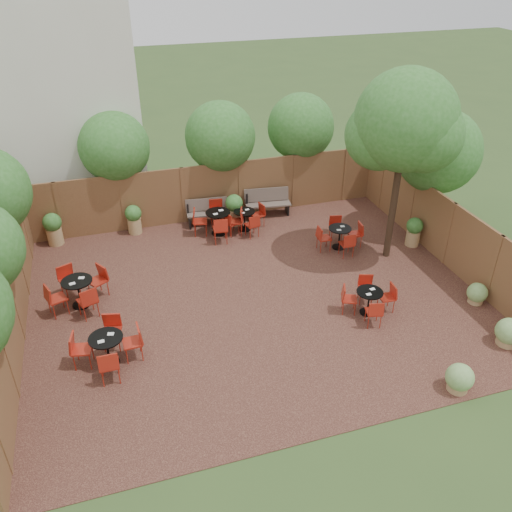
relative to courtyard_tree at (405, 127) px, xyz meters
name	(u,v)px	position (x,y,z in m)	size (l,w,h in m)	color
ground	(255,297)	(-4.54, -0.88, -4.10)	(80.00, 80.00, 0.00)	#354F23
courtyard_paving	(255,297)	(-4.54, -0.88, -4.09)	(12.00, 10.00, 0.02)	#341815
fence_back	(212,192)	(-4.54, 4.12, -3.10)	(12.00, 0.08, 2.00)	brown
fence_left	(14,307)	(-10.54, -0.88, -3.10)	(0.08, 10.00, 2.00)	brown
fence_right	(449,234)	(1.46, -0.88, -3.10)	(0.08, 10.00, 2.00)	brown
neighbour_building	(58,92)	(-9.04, 7.12, -0.10)	(5.00, 4.00, 8.00)	silver
overhang_foliage	(180,175)	(-5.95, 1.76, -1.37)	(15.89, 10.75, 2.64)	#2C6520
courtyard_tree	(405,127)	(0.00, 0.00, 0.00)	(2.91, 2.84, 5.66)	black
park_bench_left	(208,211)	(-4.80, 3.74, -3.62)	(1.47, 0.61, 0.89)	brown
park_bench_right	(267,202)	(-2.65, 3.75, -3.58)	(1.62, 0.71, 0.97)	brown
bistro_tables	(216,264)	(-5.31, 0.39, -3.64)	(9.49, 6.98, 0.92)	black
planters	(197,220)	(-5.33, 3.01, -3.52)	(11.46, 4.03, 1.08)	#A17E50
low_shrubs	(485,336)	(0.10, -4.51, -3.76)	(3.00, 3.19, 0.71)	#A17E50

